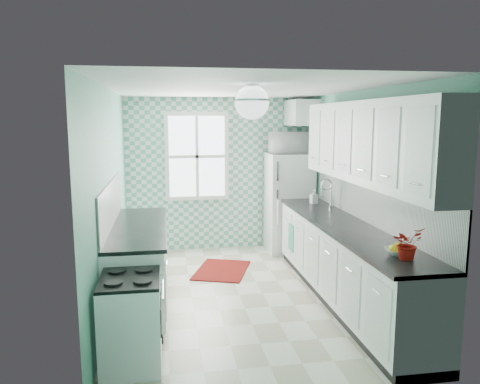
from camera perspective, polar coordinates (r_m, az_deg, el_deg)
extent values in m
cube|color=silver|center=(5.93, -0.09, -12.50)|extent=(3.00, 4.40, 0.02)
cube|color=white|center=(5.53, -0.10, 12.58)|extent=(3.00, 4.40, 0.02)
cube|color=#5EAA91|center=(7.77, -2.68, 2.21)|extent=(3.00, 0.02, 2.50)
cube|color=#5EAA91|center=(3.48, 5.72, -6.24)|extent=(3.00, 0.02, 2.50)
cube|color=#5EAA91|center=(5.56, -15.64, -0.79)|extent=(0.02, 4.40, 2.50)
cube|color=#5EAA91|center=(6.02, 14.24, -0.02)|extent=(0.02, 4.40, 2.50)
cube|color=#59AB91|center=(7.74, -2.66, 2.19)|extent=(3.00, 0.01, 2.50)
cube|color=white|center=(7.66, -5.27, 4.34)|extent=(1.04, 0.05, 1.44)
cube|color=white|center=(7.64, -5.26, 4.33)|extent=(0.90, 0.02, 1.30)
cube|color=white|center=(5.66, 15.62, -1.20)|extent=(0.02, 3.60, 0.51)
cube|color=white|center=(5.50, -15.47, -1.48)|extent=(0.02, 2.15, 0.51)
cube|color=white|center=(5.34, 15.33, 5.85)|extent=(0.33, 3.20, 0.90)
cube|color=white|center=(7.60, 7.52, 9.55)|extent=(0.40, 0.74, 0.40)
cylinder|color=silver|center=(4.75, 1.47, 12.82)|extent=(0.14, 0.14, 0.04)
cylinder|color=silver|center=(4.74, 1.47, 11.98)|extent=(0.02, 0.02, 0.12)
sphere|color=white|center=(4.74, 1.46, 10.89)|extent=(0.34, 0.34, 0.34)
cube|color=white|center=(5.72, 12.65, -8.66)|extent=(0.60, 3.60, 0.90)
cube|color=black|center=(5.60, 12.67, -4.07)|extent=(0.63, 3.60, 0.04)
cube|color=white|center=(5.65, -12.22, -8.87)|extent=(0.60, 2.15, 0.90)
cube|color=black|center=(5.53, -12.22, -4.22)|extent=(0.63, 2.15, 0.04)
cube|color=silver|center=(7.66, 5.97, -1.31)|extent=(0.70, 0.66, 1.61)
cube|color=silver|center=(7.28, 6.70, 1.10)|extent=(0.69, 0.01, 0.02)
cube|color=silver|center=(7.17, 4.61, 2.56)|extent=(0.03, 0.03, 0.30)
cube|color=silver|center=(7.25, 4.55, -1.86)|extent=(0.03, 0.03, 0.54)
cube|color=white|center=(4.37, -13.14, -15.04)|extent=(0.51, 0.65, 0.77)
cube|color=black|center=(4.23, -13.32, -10.29)|extent=(0.51, 0.65, 0.03)
cube|color=black|center=(4.34, -9.61, -14.42)|extent=(0.01, 0.43, 0.26)
cube|color=silver|center=(6.51, 9.57, -2.16)|extent=(0.48, 0.41, 0.12)
cylinder|color=silver|center=(6.53, 11.07, -0.38)|extent=(0.02, 0.02, 0.30)
torus|color=silver|center=(6.48, 10.55, 1.26)|extent=(0.16, 0.02, 0.16)
cube|color=maroon|center=(6.81, -2.22, -9.49)|extent=(0.97, 1.15, 0.02)
cube|color=#5CB4B5|center=(6.75, 6.26, -5.52)|extent=(0.03, 0.26, 0.38)
imported|color=white|center=(4.48, 18.89, -6.92)|extent=(0.28, 0.28, 0.06)
imported|color=#C61E3D|center=(4.35, 19.73, -5.91)|extent=(0.32, 0.30, 0.29)
imported|color=#ACBDCD|center=(6.85, 8.99, -0.56)|extent=(0.11, 0.11, 0.20)
imported|color=silver|center=(7.54, 6.09, 6.00)|extent=(0.63, 0.44, 0.34)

